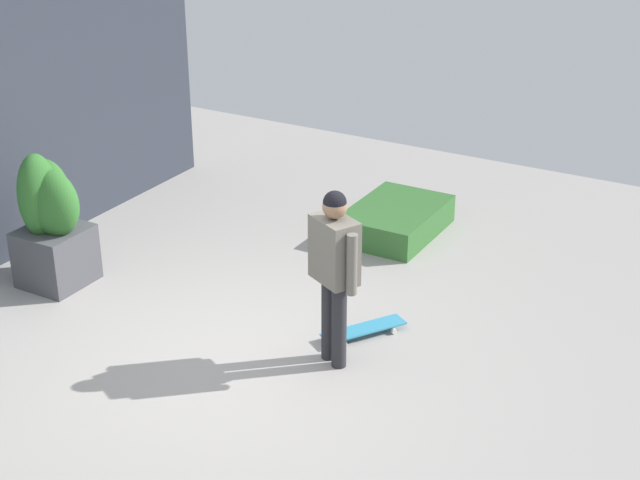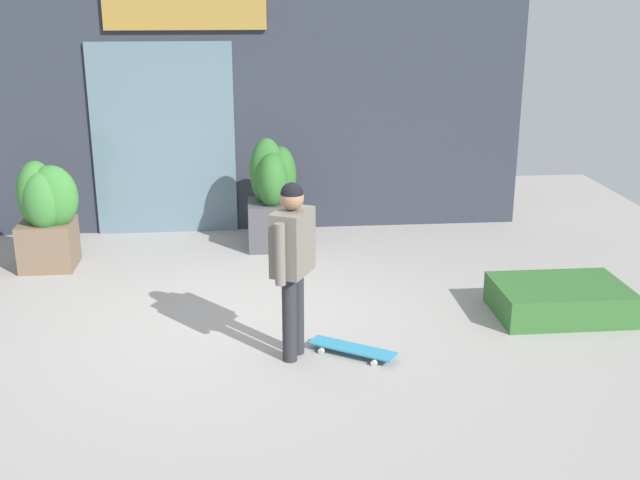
# 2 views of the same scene
# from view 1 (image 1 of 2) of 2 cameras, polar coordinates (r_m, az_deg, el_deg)

# --- Properties ---
(ground_plane) EXTENTS (12.00, 12.00, 0.00)m
(ground_plane) POSITION_cam_1_polar(r_m,az_deg,el_deg) (8.49, -5.16, -7.22)
(ground_plane) COLOR #9E9993
(skateboarder) EXTENTS (0.42, 0.54, 1.61)m
(skateboarder) POSITION_cam_1_polar(r_m,az_deg,el_deg) (7.99, 0.86, -1.29)
(skateboarder) COLOR #28282D
(skateboarder) RESTS_ON ground_plane
(skateboard) EXTENTS (0.79, 0.61, 0.08)m
(skateboard) POSITION_cam_1_polar(r_m,az_deg,el_deg) (8.83, 2.62, -5.33)
(skateboard) COLOR teal
(skateboard) RESTS_ON ground_plane
(planter_box_left) EXTENTS (0.64, 0.76, 1.39)m
(planter_box_left) POSITION_cam_1_polar(r_m,az_deg,el_deg) (9.87, -15.79, 1.28)
(planter_box_left) COLOR #47474C
(planter_box_left) RESTS_ON ground_plane
(hedge_ledge) EXTENTS (1.30, 0.90, 0.32)m
(hedge_ledge) POSITION_cam_1_polar(r_m,az_deg,el_deg) (10.85, 4.53, 1.20)
(hedge_ledge) COLOR #33662D
(hedge_ledge) RESTS_ON ground_plane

